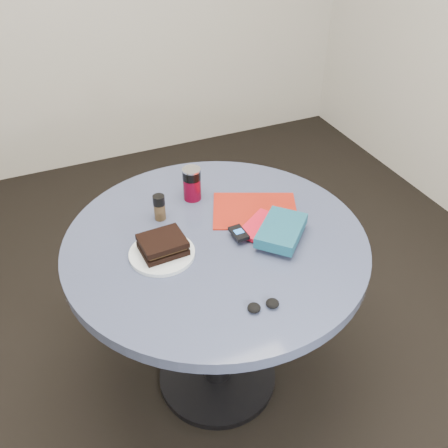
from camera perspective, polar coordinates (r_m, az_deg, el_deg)
name	(u,v)px	position (r m, az deg, el deg)	size (l,w,h in m)	color
ground	(217,377)	(2.19, -0.75, -17.10)	(4.00, 4.00, 0.00)	black
table	(216,275)	(1.74, -0.91, -5.82)	(1.00, 1.00, 0.75)	black
plate	(162,254)	(1.58, -7.10, -3.37)	(0.21, 0.21, 0.01)	white
sandwich	(163,245)	(1.56, -7.02, -2.35)	(0.14, 0.12, 0.05)	black
soda_can	(192,184)	(1.79, -3.68, 4.61)	(0.08, 0.08, 0.12)	#61041B
pepper_grinder	(159,207)	(1.71, -7.39, 1.92)	(0.04, 0.04, 0.09)	#47351E
magazine	(255,211)	(1.76, 3.56, 1.53)	(0.29, 0.22, 0.01)	maroon
red_book	(263,227)	(1.67, 4.45, -0.33)	(0.16, 0.11, 0.01)	red
novel	(281,230)	(1.62, 6.58, -0.72)	(0.19, 0.12, 0.04)	navy
mp3_player	(239,233)	(1.62, 1.70, -1.04)	(0.05, 0.08, 0.01)	black
headphones	(263,306)	(1.41, 4.51, -9.28)	(0.10, 0.05, 0.02)	black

